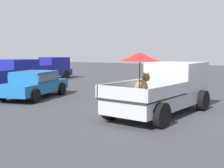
# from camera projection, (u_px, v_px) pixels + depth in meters

# --- Properties ---
(ground_plane) EXTENTS (80.00, 80.00, 0.00)m
(ground_plane) POSITION_uv_depth(u_px,v_px,m) (160.00, 115.00, 11.38)
(ground_plane) COLOR #38383D
(pickup_truck_main) EXTENTS (5.23, 2.72, 2.32)m
(pickup_truck_main) POSITION_uv_depth(u_px,v_px,m) (165.00, 88.00, 11.59)
(pickup_truck_main) COLOR black
(pickup_truck_main) RESTS_ON ground
(pickup_truck_red) EXTENTS (5.06, 2.91, 1.80)m
(pickup_truck_red) POSITION_uv_depth(u_px,v_px,m) (45.00, 69.00, 25.06)
(pickup_truck_red) COLOR black
(pickup_truck_red) RESTS_ON ground
(pickup_truck_far) EXTENTS (5.01, 2.70, 1.80)m
(pickup_truck_far) POSITION_uv_depth(u_px,v_px,m) (5.00, 75.00, 18.96)
(pickup_truck_far) COLOR black
(pickup_truck_far) RESTS_ON ground
(parked_sedan_near) EXTENTS (4.59, 2.70, 1.33)m
(parked_sedan_near) POSITION_uv_depth(u_px,v_px,m) (34.00, 83.00, 15.40)
(parked_sedan_near) COLOR black
(parked_sedan_near) RESTS_ON ground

